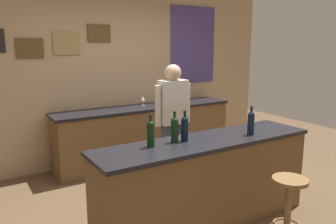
{
  "coord_description": "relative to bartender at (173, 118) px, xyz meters",
  "views": [
    {
      "loc": [
        -2.06,
        -2.97,
        1.86
      ],
      "look_at": [
        0.07,
        0.45,
        1.05
      ],
      "focal_mm": 35.91,
      "sensor_mm": 36.0,
      "label": 1
    }
  ],
  "objects": [
    {
      "name": "bar_counter",
      "position": [
        -0.23,
        -0.99,
        -0.47
      ],
      "size": [
        2.4,
        0.6,
        0.92
      ],
      "color": "brown",
      "rests_on": "ground_plane"
    },
    {
      "name": "wine_glass_b",
      "position": [
        0.36,
        1.01,
        0.07
      ],
      "size": [
        0.07,
        0.07,
        0.16
      ],
      "color": "silver",
      "rests_on": "side_counter"
    },
    {
      "name": "wine_bottle_d",
      "position": [
        0.29,
        -1.09,
        0.12
      ],
      "size": [
        0.07,
        0.07,
        0.31
      ],
      "color": "black",
      "rests_on": "bar_counter"
    },
    {
      "name": "wine_glass_a",
      "position": [
        0.17,
        1.16,
        0.07
      ],
      "size": [
        0.07,
        0.07,
        0.16
      ],
      "color": "silver",
      "rests_on": "side_counter"
    },
    {
      "name": "wine_bottle_c",
      "position": [
        -0.45,
        -0.91,
        0.12
      ],
      "size": [
        0.07,
        0.07,
        0.31
      ],
      "color": "black",
      "rests_on": "bar_counter"
    },
    {
      "name": "bartender",
      "position": [
        0.0,
        0.0,
        0.0
      ],
      "size": [
        0.52,
        0.21,
        1.62
      ],
      "color": "#384766",
      "rests_on": "ground_plane"
    },
    {
      "name": "ground_plane",
      "position": [
        -0.23,
        -0.59,
        -0.94
      ],
      "size": [
        10.0,
        10.0,
        0.0
      ],
      "primitive_type": "plane",
      "color": "brown"
    },
    {
      "name": "wine_glass_c",
      "position": [
        0.51,
        1.15,
        0.07
      ],
      "size": [
        0.07,
        0.07,
        0.16
      ],
      "color": "silver",
      "rests_on": "side_counter"
    },
    {
      "name": "wine_bottle_a",
      "position": [
        -0.83,
        -0.9,
        0.12
      ],
      "size": [
        0.07,
        0.07,
        0.31
      ],
      "color": "black",
      "rests_on": "bar_counter"
    },
    {
      "name": "side_counter",
      "position": [
        0.17,
        1.06,
        -0.48
      ],
      "size": [
        2.94,
        0.56,
        0.9
      ],
      "color": "brown",
      "rests_on": "ground_plane"
    },
    {
      "name": "coffee_mug",
      "position": [
        0.62,
        0.99,
        0.01
      ],
      "size": [
        0.13,
        0.08,
        0.09
      ],
      "color": "#B2332D",
      "rests_on": "side_counter"
    },
    {
      "name": "wine_bottle_b",
      "position": [
        -0.55,
        -0.89,
        0.12
      ],
      "size": [
        0.07,
        0.07,
        0.31
      ],
      "color": "black",
      "rests_on": "bar_counter"
    },
    {
      "name": "back_wall",
      "position": [
        -0.2,
        1.44,
        0.48
      ],
      "size": [
        6.0,
        0.09,
        2.8
      ],
      "color": "tan",
      "rests_on": "ground_plane"
    },
    {
      "name": "bar_stool",
      "position": [
        0.15,
        -1.73,
        -0.48
      ],
      "size": [
        0.32,
        0.32,
        0.68
      ],
      "color": "brown",
      "rests_on": "ground_plane"
    }
  ]
}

